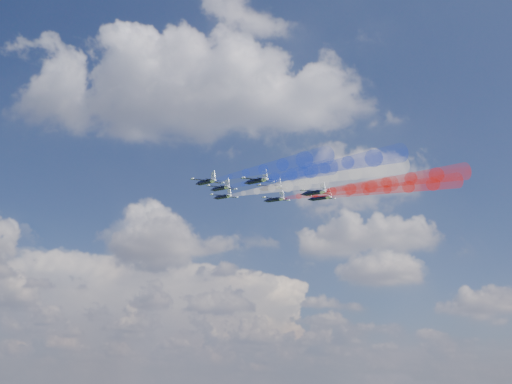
# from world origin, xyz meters

# --- Properties ---
(jet_lead) EXTENTS (15.52, 16.33, 6.12)m
(jet_lead) POSITION_xyz_m (-27.99, 0.69, 168.46)
(jet_lead) COLOR black
(trail_lead) EXTENTS (31.05, 41.43, 12.90)m
(trail_lead) POSITION_xyz_m (-11.12, -22.87, 163.19)
(trail_lead) COLOR white
(jet_inner_left) EXTENTS (15.52, 16.33, 6.12)m
(jet_inner_left) POSITION_xyz_m (-27.18, -14.71, 166.27)
(jet_inner_left) COLOR black
(trail_inner_left) EXTENTS (31.05, 41.43, 12.90)m
(trail_inner_left) POSITION_xyz_m (-10.31, -38.27, 161.00)
(trail_inner_left) COLOR #172FC5
(jet_inner_right) EXTENTS (15.52, 16.33, 6.12)m
(jet_inner_right) POSITION_xyz_m (-10.66, -1.37, 166.57)
(jet_inner_right) COLOR black
(trail_inner_right) EXTENTS (31.05, 41.43, 12.90)m
(trail_inner_right) POSITION_xyz_m (6.21, -24.94, 161.30)
(trail_inner_right) COLOR red
(jet_outer_left) EXTENTS (15.52, 16.33, 6.12)m
(jet_outer_left) POSITION_xyz_m (-29.52, -31.04, 162.66)
(jet_outer_left) COLOR black
(trail_outer_left) EXTENTS (31.05, 41.43, 12.90)m
(trail_outer_left) POSITION_xyz_m (-12.65, -54.60, 157.39)
(trail_outer_left) COLOR #172FC5
(jet_center_third) EXTENTS (15.52, 16.33, 6.12)m
(jet_center_third) POSITION_xyz_m (-11.57, -19.22, 164.67)
(jet_center_third) COLOR black
(trail_center_third) EXTENTS (31.05, 41.43, 12.90)m
(trail_center_third) POSITION_xyz_m (5.30, -42.78, 159.40)
(trail_center_third) COLOR white
(jet_outer_right) EXTENTS (15.52, 16.33, 6.12)m
(jet_outer_right) POSITION_xyz_m (3.94, -6.95, 165.14)
(jet_outer_right) COLOR black
(trail_outer_right) EXTENTS (31.05, 41.43, 12.90)m
(trail_outer_right) POSITION_xyz_m (20.81, -30.51, 159.87)
(trail_outer_right) COLOR red
(jet_rear_left) EXTENTS (15.52, 16.33, 6.12)m
(jet_rear_left) POSITION_xyz_m (-15.21, -34.62, 161.46)
(jet_rear_left) COLOR black
(trail_rear_left) EXTENTS (31.05, 41.43, 12.90)m
(trail_rear_left) POSITION_xyz_m (1.66, -58.19, 156.20)
(trail_rear_left) COLOR #172FC5
(jet_rear_right) EXTENTS (15.52, 16.33, 6.12)m
(jet_rear_right) POSITION_xyz_m (1.15, -21.58, 162.13)
(jet_rear_right) COLOR black
(trail_rear_right) EXTENTS (31.05, 41.43, 12.90)m
(trail_rear_right) POSITION_xyz_m (18.02, -45.14, 156.86)
(trail_rear_right) COLOR red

